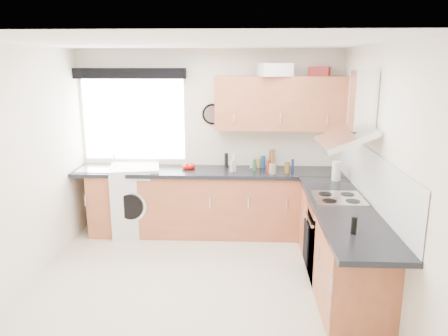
{
  "coord_description": "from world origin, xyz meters",
  "views": [
    {
      "loc": [
        0.48,
        -4.19,
        2.33
      ],
      "look_at": [
        0.25,
        0.85,
        1.1
      ],
      "focal_mm": 35.0,
      "sensor_mm": 36.0,
      "label": 1
    }
  ],
  "objects_px": {
    "extractor_hood": "(354,118)",
    "upper_cabinets": "(280,103)",
    "oven": "(336,241)",
    "washing_machine": "(136,199)"
  },
  "relations": [
    {
      "from": "extractor_hood",
      "to": "upper_cabinets",
      "type": "distance_m",
      "value": 1.48
    },
    {
      "from": "oven",
      "to": "upper_cabinets",
      "type": "bearing_deg",
      "value": 112.54
    },
    {
      "from": "extractor_hood",
      "to": "upper_cabinets",
      "type": "height_order",
      "value": "upper_cabinets"
    },
    {
      "from": "extractor_hood",
      "to": "washing_machine",
      "type": "height_order",
      "value": "extractor_hood"
    },
    {
      "from": "extractor_hood",
      "to": "upper_cabinets",
      "type": "relative_size",
      "value": 0.46
    },
    {
      "from": "washing_machine",
      "to": "upper_cabinets",
      "type": "bearing_deg",
      "value": -9.01
    },
    {
      "from": "extractor_hood",
      "to": "upper_cabinets",
      "type": "bearing_deg",
      "value": 116.13
    },
    {
      "from": "washing_machine",
      "to": "oven",
      "type": "bearing_deg",
      "value": -38.1
    },
    {
      "from": "upper_cabinets",
      "to": "oven",
      "type": "bearing_deg",
      "value": -67.46
    },
    {
      "from": "oven",
      "to": "washing_machine",
      "type": "bearing_deg",
      "value": 153.99
    }
  ]
}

